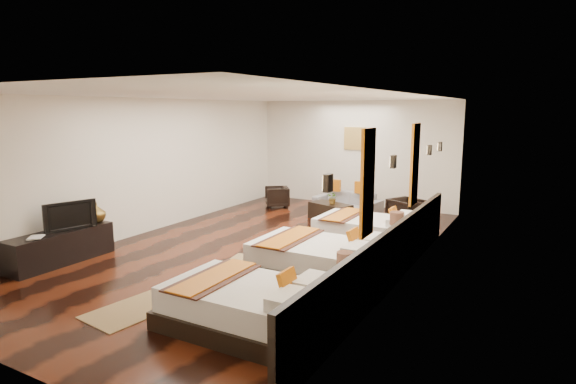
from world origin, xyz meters
The scene contains 30 objects.
floor centered at (0.00, 0.00, 0.00)m, with size 5.50×9.50×0.01m, color black.
ceiling centered at (0.00, 0.00, 2.80)m, with size 5.50×9.50×0.01m, color white.
back_wall centered at (0.00, 4.75, 1.40)m, with size 5.50×0.01×2.80m, color silver.
left_wall centered at (-2.75, 0.00, 1.40)m, with size 0.01×9.50×2.80m, color silver.
right_wall centered at (2.75, 0.00, 1.40)m, with size 0.01×9.50×2.80m, color silver.
headboard_panel centered at (2.71, -0.80, 0.45)m, with size 0.08×6.60×0.90m, color black.
bed_near centered at (1.70, -2.83, 0.27)m, with size 2.10×1.32×0.80m.
bed_mid centered at (1.70, -0.85, 0.29)m, with size 2.19×1.38×0.84m.
bed_far centered at (1.70, 1.27, 0.26)m, with size 2.03×1.27×0.77m.
nightstand_a centered at (2.44, -1.86, 0.28)m, with size 0.40×0.40×0.79m.
nightstand_b centered at (2.44, 0.42, 0.31)m, with size 0.44×0.44×0.87m.
jute_mat_near centered at (0.05, -3.14, 0.01)m, with size 0.75×1.20×0.01m, color olive.
jute_mat_mid centered at (0.29, -1.03, 0.01)m, with size 0.75×1.20×0.01m, color olive.
jute_mat_far centered at (0.43, 1.37, 0.01)m, with size 0.75×1.20×0.01m, color olive.
tv_console centered at (-2.50, -2.36, 0.28)m, with size 0.50×1.80×0.55m, color black.
tv centered at (-2.45, -2.19, 0.80)m, with size 0.86×0.11×0.50m, color black.
book centered at (-2.50, -2.89, 0.56)m, with size 0.21×0.28×0.03m, color black.
figurine centered at (-2.50, -1.61, 0.73)m, with size 0.34×0.34×0.36m, color brown.
sofa centered at (0.20, 3.78, 0.25)m, with size 1.72×0.67×0.50m, color gray.
armchair_left centered at (-1.65, 3.42, 0.28)m, with size 0.59×0.61×0.55m, color black.
armchair_right centered at (1.88, 3.13, 0.30)m, with size 0.64×0.66×0.60m, color black.
coffee_table centered at (0.20, 2.73, 0.20)m, with size 1.00×0.50×0.40m, color black.
table_plant centered at (0.29, 2.68, 0.54)m, with size 0.26×0.22×0.29m, color #266421.
orange_panel_a centered at (2.73, -1.90, 1.70)m, with size 0.04×0.40×1.30m, color #D86014.
orange_panel_b centered at (2.73, 0.30, 1.70)m, with size 0.04×0.40×1.30m, color #D86014.
sconce_near centered at (2.70, -3.00, 1.85)m, with size 0.07×0.12×0.18m.
sconce_mid centered at (2.70, -0.80, 1.85)m, with size 0.07×0.12×0.18m.
sconce_far centered at (2.70, 1.40, 1.85)m, with size 0.07×0.12×0.18m.
sconce_lounge centered at (2.70, 2.30, 1.85)m, with size 0.07×0.12×0.18m.
gold_artwork centered at (0.00, 4.73, 1.80)m, with size 0.60×0.04×0.60m, color #AD873F.
Camera 1 is at (4.61, -7.23, 2.57)m, focal length 29.55 mm.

